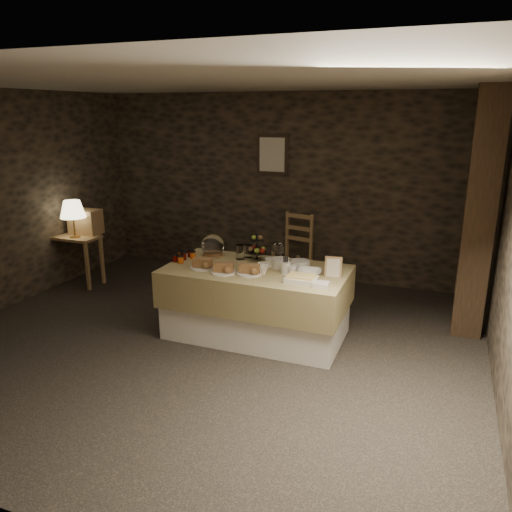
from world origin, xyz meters
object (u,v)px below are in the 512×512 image
(fruit_stand, at_px, (257,249))
(timber_column, at_px, (480,216))
(console_table, at_px, (76,245))
(table_lamp, at_px, (72,210))
(wine_rack, at_px, (85,222))
(buffet_table, at_px, (256,297))
(chair, at_px, (294,252))

(fruit_stand, bearing_deg, timber_column, 14.55)
(console_table, bearing_deg, table_lamp, -45.00)
(wine_rack, distance_m, fruit_stand, 2.81)
(console_table, distance_m, timber_column, 5.09)
(console_table, height_order, timber_column, timber_column)
(console_table, relative_size, table_lamp, 1.38)
(wine_rack, distance_m, timber_column, 5.00)
(buffet_table, distance_m, table_lamp, 2.99)
(buffet_table, bearing_deg, timber_column, 22.58)
(buffet_table, bearing_deg, table_lamp, 168.17)
(table_lamp, distance_m, fruit_stand, 2.78)
(chair, height_order, fruit_stand, fruit_stand)
(buffet_table, height_order, wine_rack, wine_rack)
(table_lamp, xyz_separation_m, fruit_stand, (2.76, -0.29, -0.20))
(table_lamp, bearing_deg, timber_column, 3.26)
(timber_column, bearing_deg, buffet_table, -157.42)
(chair, relative_size, timber_column, 0.29)
(buffet_table, distance_m, timber_column, 2.46)
(wine_rack, xyz_separation_m, timber_column, (4.99, 0.05, 0.44))
(table_lamp, bearing_deg, fruit_stand, -6.10)
(console_table, relative_size, chair, 0.92)
(chair, xyz_separation_m, fruit_stand, (0.04, -1.53, 0.45))
(buffet_table, xyz_separation_m, timber_column, (2.12, 0.88, 0.87))
(console_table, xyz_separation_m, table_lamp, (0.05, -0.05, 0.51))
(wine_rack, height_order, chair, wine_rack)
(buffet_table, xyz_separation_m, wine_rack, (-2.86, 0.83, 0.43))
(table_lamp, bearing_deg, buffet_table, -11.83)
(console_table, xyz_separation_m, wine_rack, (0.05, 0.18, 0.30))
(console_table, xyz_separation_m, chair, (2.77, 1.19, -0.13))
(buffet_table, bearing_deg, wine_rack, 163.84)
(timber_column, bearing_deg, fruit_stand, -165.45)
(timber_column, bearing_deg, console_table, -177.34)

